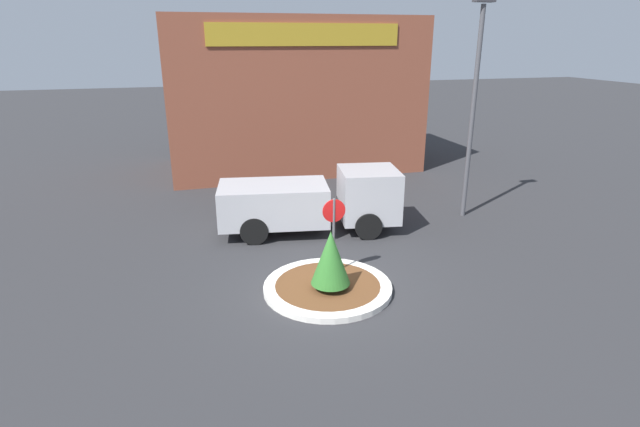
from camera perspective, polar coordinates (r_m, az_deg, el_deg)
The scene contains 7 objects.
ground_plane at distance 12.95m, azimuth 0.88°, elevation -8.75°, with size 120.00×120.00×0.00m, color #2D2D30.
traffic_island at distance 12.92m, azimuth 0.88°, elevation -8.43°, with size 3.29×3.29×0.16m.
stop_sign at distance 12.98m, azimuth 1.59°, elevation -1.31°, with size 0.61×0.07×2.23m.
island_shrub at distance 12.34m, azimuth 1.23°, elevation -5.05°, with size 0.99×0.99×1.54m.
utility_truck at distance 16.39m, azimuth -0.91°, elevation 1.52°, with size 6.08×2.90×2.06m.
storefront_building at distance 24.89m, azimuth -3.36°, elevation 13.44°, with size 11.67×6.07×7.06m.
light_pole at distance 18.03m, azimuth 17.24°, elevation 12.70°, with size 0.70×0.30×7.39m.
Camera 1 is at (-3.33, -10.92, 6.12)m, focal length 28.00 mm.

